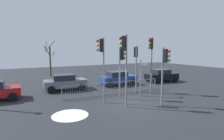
# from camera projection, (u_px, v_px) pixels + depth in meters

# --- Properties ---
(ground_plane) EXTENTS (60.00, 60.00, 0.00)m
(ground_plane) POSITION_uv_depth(u_px,v_px,m) (133.00, 103.00, 12.79)
(ground_plane) COLOR #26282D
(traffic_light_mid_left) EXTENTS (0.56, 0.37, 3.99)m
(traffic_light_mid_left) POSITION_uv_depth(u_px,v_px,m) (122.00, 61.00, 13.63)
(traffic_light_mid_left) COLOR slate
(traffic_light_mid_left) RESTS_ON ground
(traffic_light_foreground_left) EXTENTS (0.38, 0.54, 4.11)m
(traffic_light_foreground_left) POSITION_uv_depth(u_px,v_px,m) (136.00, 58.00, 15.78)
(traffic_light_foreground_left) COLOR slate
(traffic_light_foreground_left) RESTS_ON ground
(traffic_light_rear_right) EXTENTS (0.46, 0.48, 4.75)m
(traffic_light_rear_right) POSITION_uv_depth(u_px,v_px,m) (124.00, 54.00, 11.57)
(traffic_light_rear_right) COLOR slate
(traffic_light_rear_right) RESTS_ON ground
(traffic_light_mid_right) EXTENTS (0.55, 0.37, 4.83)m
(traffic_light_mid_right) POSITION_uv_depth(u_px,v_px,m) (151.00, 52.00, 15.31)
(traffic_light_mid_right) COLOR slate
(traffic_light_mid_right) RESTS_ON ground
(traffic_light_foreground_right) EXTENTS (0.55, 0.38, 4.62)m
(traffic_light_foreground_right) POSITION_uv_depth(u_px,v_px,m) (102.00, 55.00, 12.47)
(traffic_light_foreground_right) COLOR slate
(traffic_light_foreground_right) RESTS_ON ground
(traffic_light_rear_left) EXTENTS (0.39, 0.54, 3.92)m
(traffic_light_rear_left) POSITION_uv_depth(u_px,v_px,m) (165.00, 63.00, 11.87)
(traffic_light_rear_left) COLOR slate
(traffic_light_rear_left) RESTS_ON ground
(direction_sign_post) EXTENTS (0.79, 0.10, 2.95)m
(direction_sign_post) POSITION_uv_depth(u_px,v_px,m) (141.00, 76.00, 14.55)
(direction_sign_post) COLOR slate
(direction_sign_post) RESTS_ON ground
(pedestrian_guard_railing) EXTENTS (8.72, 0.48, 1.07)m
(pedestrian_guard_railing) POSITION_uv_depth(u_px,v_px,m) (114.00, 88.00, 15.19)
(pedestrian_guard_railing) COLOR slate
(pedestrian_guard_railing) RESTS_ON ground
(car_grey_trailing) EXTENTS (3.89, 2.11, 1.47)m
(car_grey_trailing) POSITION_uv_depth(u_px,v_px,m) (65.00, 82.00, 16.80)
(car_grey_trailing) COLOR slate
(car_grey_trailing) RESTS_ON ground
(car_black_near) EXTENTS (3.93, 2.19, 1.47)m
(car_black_near) POSITION_uv_depth(u_px,v_px,m) (161.00, 75.00, 21.16)
(car_black_near) COLOR black
(car_black_near) RESTS_ON ground
(car_blue_mid) EXTENTS (3.84, 2.01, 1.47)m
(car_blue_mid) POSITION_uv_depth(u_px,v_px,m) (118.00, 78.00, 19.18)
(car_blue_mid) COLOR navy
(car_blue_mid) RESTS_ON ground
(bare_tree_left) EXTENTS (1.70, 1.70, 5.08)m
(bare_tree_left) POSITION_uv_depth(u_px,v_px,m) (50.00, 59.00, 25.46)
(bare_tree_left) COLOR #473828
(bare_tree_left) RESTS_ON ground
(snow_patch_kerb) EXTENTS (2.10, 2.10, 0.01)m
(snow_patch_kerb) POSITION_uv_depth(u_px,v_px,m) (70.00, 115.00, 10.39)
(snow_patch_kerb) COLOR white
(snow_patch_kerb) RESTS_ON ground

